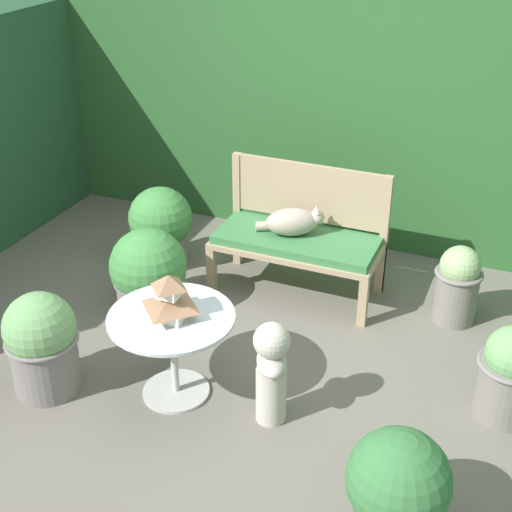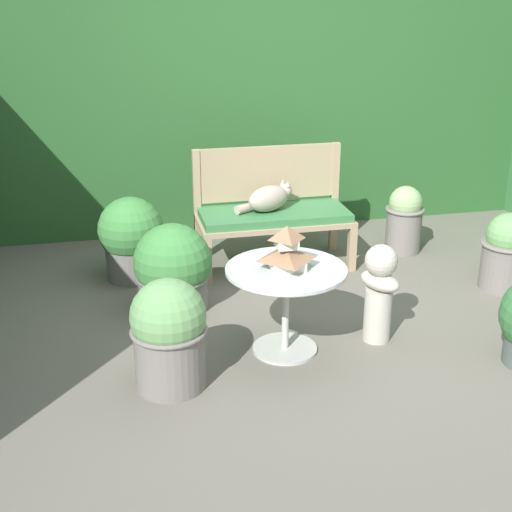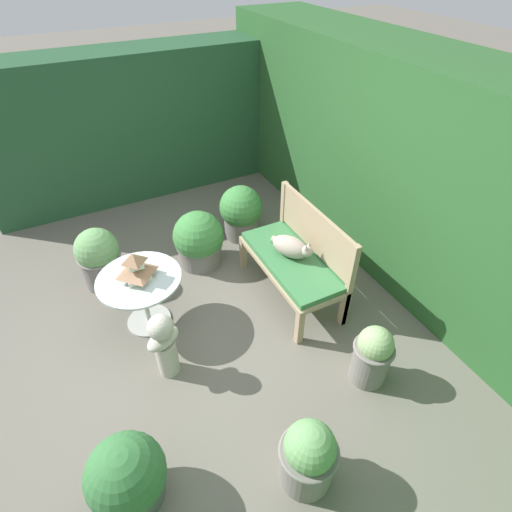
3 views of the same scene
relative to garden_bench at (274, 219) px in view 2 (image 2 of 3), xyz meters
The scene contains 13 objects.
ground 1.07m from the garden_bench, 85.44° to the right, with size 30.00×30.00×0.00m, color #666056.
foliage_hedge_back 1.54m from the garden_bench, 86.76° to the left, with size 6.40×0.98×2.08m, color #285628.
garden_bench is the anchor object (origin of this frame).
bench_backrest 0.35m from the garden_bench, 90.00° to the left, with size 1.20×0.06×0.92m.
cat 0.17m from the garden_bench, 156.13° to the left, with size 0.49×0.35×0.22m.
patio_table 1.39m from the garden_bench, 100.96° to the right, with size 0.73×0.73×0.55m.
pagoda_birdhouse 1.42m from the garden_bench, 100.96° to the right, with size 0.27×0.27×0.27m.
garden_bust 1.40m from the garden_bench, 75.78° to the right, with size 0.27×0.33×0.64m.
potted_plant_table_far 1.12m from the garden_bench, behind, with size 0.49×0.49×0.64m.
potted_plant_bench_right 1.90m from the garden_bench, 121.68° to the right, with size 0.43×0.43×0.65m.
potted_plant_path_edge 1.07m from the garden_bench, 144.61° to the right, with size 0.54×0.54×0.62m.
potted_plant_bench_left 1.76m from the garden_bench, 26.81° to the right, with size 0.39×0.39×0.58m.
potted_plant_hedge_corner 1.14m from the garden_bench, ahead, with size 0.33×0.33×0.56m.
Camera 2 is at (-1.36, -4.15, 2.18)m, focal length 50.00 mm.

